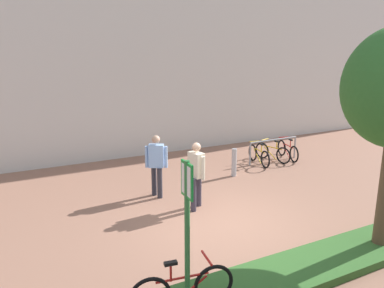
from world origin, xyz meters
TOP-DOWN VIEW (x-y plane):
  - ground_plane at (0.00, 0.00)m, footprint 60.00×60.00m
  - building_facade at (0.00, 7.02)m, footprint 28.00×1.20m
  - planter_strip at (0.84, -2.33)m, footprint 7.00×1.10m
  - parking_sign_post at (-2.11, -2.33)m, footprint 0.08×0.36m
  - bike_rack_cluster at (4.27, 3.51)m, footprint 2.11×1.61m
  - bollard_steel at (2.10, 2.78)m, footprint 0.16×0.16m
  - person_shirt_blue at (-0.73, 2.29)m, footprint 0.54×0.40m
  - person_shirt_white at (-0.15, 1.09)m, footprint 0.42×0.60m

SIDE VIEW (x-z plane):
  - ground_plane at x=0.00m, z-range 0.00..0.00m
  - planter_strip at x=0.84m, z-range 0.00..0.16m
  - bike_rack_cluster at x=4.27m, z-range -0.07..0.76m
  - bollard_steel at x=2.10m, z-range 0.00..0.90m
  - person_shirt_blue at x=-0.73m, z-range 0.12..1.84m
  - person_shirt_white at x=-0.15m, z-range 0.12..1.84m
  - parking_sign_post at x=-2.11m, z-range 0.37..2.81m
  - building_facade at x=0.00m, z-range 0.00..10.00m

